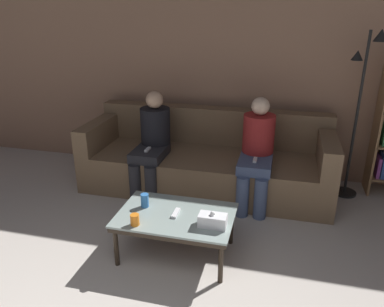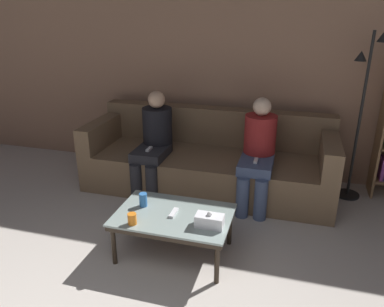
{
  "view_description": "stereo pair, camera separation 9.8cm",
  "coord_description": "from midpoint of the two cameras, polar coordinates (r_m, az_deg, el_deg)",
  "views": [
    {
      "loc": [
        0.82,
        -0.66,
        1.99
      ],
      "look_at": [
        0.0,
        2.58,
        0.68
      ],
      "focal_mm": 35.0,
      "sensor_mm": 36.0,
      "label": 1
    },
    {
      "loc": [
        0.91,
        -0.64,
        1.99
      ],
      "look_at": [
        0.0,
        2.58,
        0.68
      ],
      "focal_mm": 35.0,
      "sensor_mm": 36.0,
      "label": 2
    }
  ],
  "objects": [
    {
      "name": "cup_near_right",
      "position": [
        3.25,
        -6.59,
        -7.03
      ],
      "size": [
        0.07,
        0.07,
        0.12
      ],
      "color": "#3372BF",
      "rests_on": "coffee_table"
    },
    {
      "name": "seated_person_mid_left",
      "position": [
        3.97,
        10.74,
        0.59
      ],
      "size": [
        0.34,
        0.71,
        1.13
      ],
      "color": "#47567A",
      "rests_on": "ground_plane"
    },
    {
      "name": "standing_lamp",
      "position": [
        4.29,
        25.43,
        7.42
      ],
      "size": [
        0.31,
        0.26,
        1.8
      ],
      "color": "black",
      "rests_on": "ground_plane"
    },
    {
      "name": "tissue_box",
      "position": [
        2.96,
        3.66,
        -10.18
      ],
      "size": [
        0.22,
        0.12,
        0.13
      ],
      "color": "white",
      "rests_on": "coffee_table"
    },
    {
      "name": "seated_person_left_end",
      "position": [
        4.22,
        -5.09,
        2.18
      ],
      "size": [
        0.34,
        0.69,
        1.13
      ],
      "color": "#28282D",
      "rests_on": "ground_plane"
    },
    {
      "name": "coffee_table",
      "position": [
        3.17,
        -1.91,
        -9.8
      ],
      "size": [
        0.96,
        0.63,
        0.39
      ],
      "color": "#8C9E99",
      "rests_on": "ground_plane"
    },
    {
      "name": "game_remote",
      "position": [
        3.14,
        -1.92,
        -9.02
      ],
      "size": [
        0.04,
        0.15,
        0.02
      ],
      "color": "white",
      "rests_on": "coffee_table"
    },
    {
      "name": "wall_back",
      "position": [
        4.64,
        5.05,
        12.76
      ],
      "size": [
        12.0,
        0.06,
        2.6
      ],
      "color": "#9E755B",
      "rests_on": "ground_plane"
    },
    {
      "name": "cup_near_left",
      "position": [
        3.02,
        -8.18,
        -9.84
      ],
      "size": [
        0.07,
        0.07,
        0.09
      ],
      "color": "orange",
      "rests_on": "coffee_table"
    },
    {
      "name": "couch",
      "position": [
        4.37,
        3.2,
        -1.24
      ],
      "size": [
        2.78,
        0.99,
        0.87
      ],
      "color": "brown",
      "rests_on": "ground_plane"
    }
  ]
}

